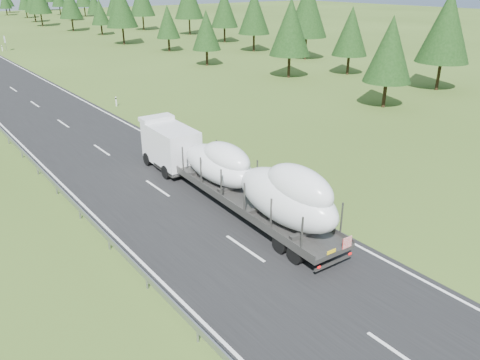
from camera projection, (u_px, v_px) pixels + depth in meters
ground at (245, 249)px, 22.98m from camera, size 400.00×400.00×0.00m
highway_sign at (5, 41)px, 84.58m from camera, size 0.08×0.90×2.60m
tree_line_right at (151, 4)px, 103.50m from camera, size 28.39×243.87×12.40m
boat_truck at (235, 173)px, 26.40m from camera, size 3.16×17.93×4.19m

